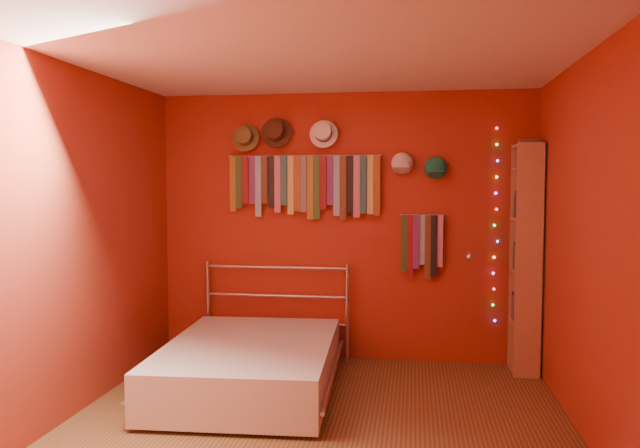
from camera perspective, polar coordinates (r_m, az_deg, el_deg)
The scene contains 16 objects.
ground at distance 4.43m, azimuth -0.47°, elevation -18.25°, with size 3.50×3.50×0.00m, color brown.
back_wall at distance 5.86m, azimuth 2.22°, elevation -0.26°, with size 3.50×0.02×2.50m, color maroon.
right_wall at distance 4.22m, azimuth 23.69°, elevation -2.14°, with size 0.02×3.50×2.50m, color maroon.
left_wall at distance 4.73m, azimuth -21.92°, elevation -1.49°, with size 0.02×3.50×2.50m, color maroon.
ceiling at distance 4.19m, azimuth -0.49°, elevation 15.31°, with size 3.50×3.50×0.02m, color white.
tie_rack at distance 5.83m, azimuth -1.36°, elevation 3.79°, with size 1.45×0.03×0.60m.
small_tie_rack at distance 5.77m, azimuth 9.30°, elevation -1.69°, with size 0.40×0.03×0.59m.
fedora_olive at distance 5.94m, azimuth -6.90°, elevation 7.90°, with size 0.26×0.14×0.26m.
fedora_brown at distance 5.87m, azimuth -4.12°, elevation 8.43°, with size 0.29×0.16×0.29m.
fedora_white at distance 5.79m, azimuth 0.29°, elevation 8.33°, with size 0.26×0.14×0.26m.
cap_white at distance 5.76m, azimuth 7.51°, elevation 5.51°, with size 0.19×0.24×0.19m.
cap_green at distance 5.76m, azimuth 10.54°, elevation 5.06°, with size 0.19×0.24×0.19m.
fairy_lights at distance 5.82m, azimuth 15.75°, elevation -0.12°, with size 0.06×0.02×1.76m.
reading_lamp at distance 5.65m, azimuth 13.47°, elevation -2.90°, with size 0.06×0.27×0.08m.
bookshelf at distance 5.71m, azimuth 18.73°, elevation -2.90°, with size 0.25×0.34×2.00m.
bed at distance 5.12m, azimuth -6.41°, elevation -12.66°, with size 1.47×1.93×0.92m.
Camera 1 is at (0.65, -4.06, 1.66)m, focal length 35.00 mm.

